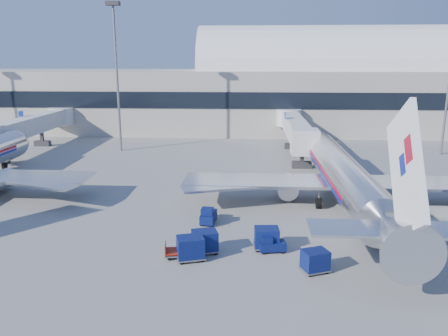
# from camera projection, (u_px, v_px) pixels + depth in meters

# --- Properties ---
(ground) EXTENTS (260.00, 260.00, 0.00)m
(ground) POSITION_uv_depth(u_px,v_px,m) (242.00, 219.00, 39.86)
(ground) COLOR gray
(ground) RESTS_ON ground
(terminal) EXTENTS (170.00, 28.15, 21.00)m
(terminal) POSITION_uv_depth(u_px,v_px,m) (184.00, 92.00, 93.04)
(terminal) COLOR #B2AA9E
(terminal) RESTS_ON ground
(airliner_main) EXTENTS (32.00, 37.26, 12.07)m
(airliner_main) POSITION_uv_depth(u_px,v_px,m) (345.00, 177.00, 42.95)
(airliner_main) COLOR silver
(airliner_main) RESTS_ON ground
(jetbridge_near) EXTENTS (4.40, 27.50, 6.25)m
(jetbridge_near) POSITION_uv_depth(u_px,v_px,m) (295.00, 127.00, 68.32)
(jetbridge_near) COLOR silver
(jetbridge_near) RESTS_ON ground
(jetbridge_mid) EXTENTS (4.40, 27.50, 6.25)m
(jetbridge_mid) POSITION_uv_depth(u_px,v_px,m) (34.00, 125.00, 70.73)
(jetbridge_mid) COLOR silver
(jetbridge_mid) RESTS_ON ground
(mast_west) EXTENTS (2.00, 1.20, 22.60)m
(mast_west) POSITION_uv_depth(u_px,v_px,m) (116.00, 56.00, 66.50)
(mast_west) COLOR slate
(mast_west) RESTS_ON ground
(barrier_near) EXTENTS (3.00, 0.55, 0.90)m
(barrier_near) POSITION_uv_depth(u_px,v_px,m) (436.00, 211.00, 40.66)
(barrier_near) COLOR #9E9E96
(barrier_near) RESTS_ON ground
(tug_lead) EXTENTS (2.16, 1.33, 1.32)m
(tug_lead) POSITION_uv_depth(u_px,v_px,m) (271.00, 244.00, 33.04)
(tug_lead) COLOR #0A144B
(tug_lead) RESTS_ON ground
(tug_right) EXTENTS (2.81, 2.11, 1.64)m
(tug_right) POSITION_uv_depth(u_px,v_px,m) (391.00, 239.00, 33.66)
(tug_right) COLOR #0A144B
(tug_right) RESTS_ON ground
(tug_left) EXTENTS (1.41, 2.47, 1.54)m
(tug_left) POSITION_uv_depth(u_px,v_px,m) (208.00, 216.00, 38.80)
(tug_left) COLOR #0A144B
(tug_left) RESTS_ON ground
(cart_train_a) EXTENTS (2.02, 1.59, 1.71)m
(cart_train_a) POSITION_uv_depth(u_px,v_px,m) (267.00, 238.00, 33.42)
(cart_train_a) COLOR #0A144B
(cart_train_a) RESTS_ON ground
(cart_train_b) EXTENTS (2.30, 2.00, 1.72)m
(cart_train_b) POSITION_uv_depth(u_px,v_px,m) (205.00, 241.00, 32.83)
(cart_train_b) COLOR #0A144B
(cart_train_b) RESTS_ON ground
(cart_train_c) EXTENTS (2.36, 2.04, 1.76)m
(cart_train_c) POSITION_uv_depth(u_px,v_px,m) (191.00, 248.00, 31.62)
(cart_train_c) COLOR #0A144B
(cart_train_c) RESTS_ON ground
(cart_solo_near) EXTENTS (2.15, 1.92, 1.57)m
(cart_solo_near) POSITION_uv_depth(u_px,v_px,m) (315.00, 261.00, 29.83)
(cart_solo_near) COLOR #0A144B
(cart_solo_near) RESTS_ON ground
(cart_open_red) EXTENTS (2.15, 1.67, 0.52)m
(cart_open_red) POSITION_uv_depth(u_px,v_px,m) (179.00, 252.00, 32.20)
(cart_open_red) COLOR slate
(cart_open_red) RESTS_ON ground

